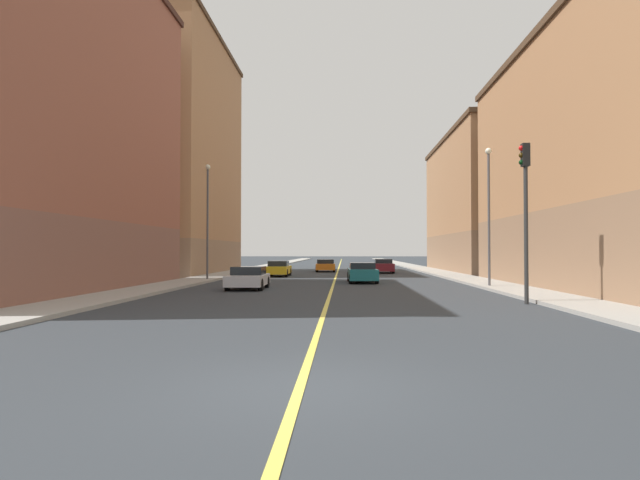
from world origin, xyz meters
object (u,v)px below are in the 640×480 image
(street_lamp_left_near, at_px, (489,203))
(car_yellow, at_px, (279,269))
(building_left_mid, at_px, (491,204))
(car_orange, at_px, (326,266))
(car_maroon, at_px, (383,266))
(car_teal, at_px, (362,273))
(building_left_near, at_px, (628,158))
(traffic_light_left_near, at_px, (525,200))
(street_lamp_right_near, at_px, (208,210))
(building_right_corner, at_px, (22,110))
(building_right_midblock, at_px, (172,156))
(car_silver, at_px, (248,278))

(street_lamp_left_near, xyz_separation_m, car_yellow, (-13.50, 13.28, -4.15))
(building_left_mid, xyz_separation_m, car_orange, (-16.72, -1.14, -6.22))
(car_maroon, xyz_separation_m, car_teal, (-2.54, -15.35, -0.01))
(building_left_near, xyz_separation_m, car_teal, (-13.66, 6.50, -6.29))
(traffic_light_left_near, bearing_deg, street_lamp_right_near, 137.92)
(street_lamp_right_near, xyz_separation_m, car_maroon, (13.15, 14.16, -4.23))
(car_maroon, bearing_deg, car_yellow, -142.76)
(building_left_mid, distance_m, building_right_corner, 41.89)
(building_left_mid, relative_size, building_right_midblock, 1.03)
(traffic_light_left_near, distance_m, street_lamp_right_near, 22.26)
(building_left_near, height_order, building_left_mid, building_left_near)
(building_right_midblock, distance_m, car_orange, 18.17)
(building_right_corner, height_order, car_maroon, building_right_corner)
(car_orange, xyz_separation_m, car_silver, (-3.34, -24.08, -0.00))
(traffic_light_left_near, distance_m, street_lamp_left_near, 8.93)
(building_left_mid, xyz_separation_m, car_silver, (-20.06, -25.22, -6.22))
(building_left_near, distance_m, car_silver, 21.04)
(car_orange, bearing_deg, car_teal, -80.29)
(car_maroon, relative_size, car_silver, 1.14)
(building_left_mid, bearing_deg, street_lamp_left_near, -105.80)
(car_orange, distance_m, car_yellow, 10.09)
(traffic_light_left_near, height_order, car_yellow, traffic_light_left_near)
(building_left_near, relative_size, car_maroon, 5.39)
(street_lamp_left_near, distance_m, car_orange, 25.17)
(traffic_light_left_near, xyz_separation_m, car_teal, (-5.89, 13.71, -3.40))
(street_lamp_left_near, distance_m, car_maroon, 21.10)
(building_left_near, height_order, car_maroon, building_left_near)
(building_right_corner, distance_m, street_lamp_right_near, 12.98)
(traffic_light_left_near, relative_size, car_orange, 1.53)
(traffic_light_left_near, bearing_deg, car_silver, 148.63)
(building_left_mid, bearing_deg, car_maroon, -161.82)
(building_right_corner, height_order, car_silver, building_right_corner)
(street_lamp_left_near, xyz_separation_m, street_lamp_right_near, (-17.52, 6.06, 0.11))
(traffic_light_left_near, relative_size, street_lamp_left_near, 0.81)
(building_left_mid, relative_size, car_teal, 5.26)
(car_silver, height_order, car_yellow, car_yellow)
(building_left_mid, relative_size, street_lamp_left_near, 2.95)
(building_left_mid, xyz_separation_m, building_right_midblock, (-31.04, -5.26, 4.17))
(building_left_mid, height_order, car_maroon, building_left_mid)
(car_orange, bearing_deg, building_right_midblock, -163.94)
(building_right_midblock, relative_size, car_silver, 5.53)
(car_orange, distance_m, car_silver, 24.31)
(building_right_corner, xyz_separation_m, street_lamp_left_near, (24.28, 4.16, -4.39))
(car_teal, height_order, car_yellow, car_teal)
(car_silver, xyz_separation_m, car_yellow, (-0.19, 14.63, 0.01))
(street_lamp_right_near, relative_size, car_maroon, 1.75)
(building_right_corner, distance_m, car_silver, 14.19)
(building_right_corner, relative_size, car_yellow, 5.15)
(building_left_near, xyz_separation_m, street_lamp_right_near, (-24.28, 7.69, -2.05))
(building_left_mid, relative_size, car_orange, 5.55)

